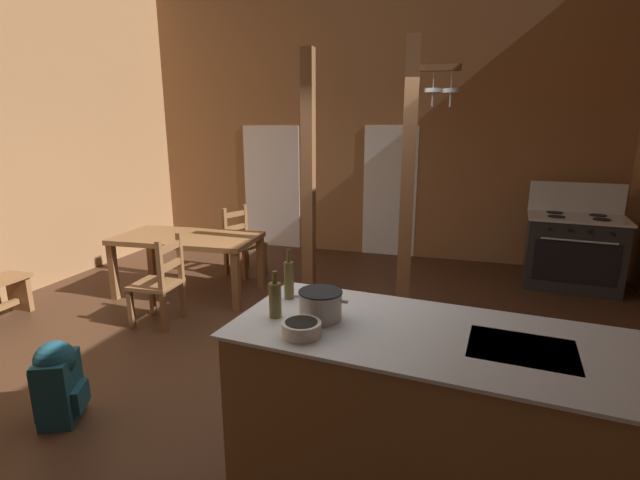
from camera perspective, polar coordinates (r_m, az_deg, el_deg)
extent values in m
cube|color=#422819|center=(4.34, -4.65, -14.80)|extent=(8.15, 8.27, 0.10)
cube|color=#93663F|center=(7.48, 6.17, 15.62)|extent=(8.15, 0.14, 4.55)
cube|color=white|center=(7.96, -6.01, 6.51)|extent=(1.00, 0.01, 2.05)
cube|color=white|center=(7.41, 8.61, 5.89)|extent=(0.84, 0.01, 2.05)
cube|color=brown|center=(2.85, 12.68, -19.92)|extent=(2.17, 1.09, 0.92)
cube|color=silver|center=(2.62, 13.22, -11.34)|extent=(2.24, 1.16, 0.02)
cube|color=black|center=(2.60, 23.78, -12.21)|extent=(0.55, 0.45, 0.00)
cube|color=black|center=(3.43, 13.63, -21.78)|extent=(1.99, 0.22, 0.10)
cube|color=#242424|center=(6.77, 28.82, -1.40)|extent=(1.17, 0.87, 0.90)
cube|color=black|center=(6.41, 29.11, -2.49)|extent=(0.93, 0.10, 0.52)
cylinder|color=silver|center=(6.32, 29.42, -0.11)|extent=(0.82, 0.11, 0.02)
cube|color=silver|center=(6.68, 29.28, 2.46)|extent=(1.21, 0.91, 0.03)
cube|color=silver|center=(7.01, 29.19, 4.62)|extent=(1.14, 0.15, 0.40)
cylinder|color=black|center=(6.56, 31.57, 2.18)|extent=(0.22, 0.22, 0.01)
cylinder|color=black|center=(6.50, 27.28, 2.60)|extent=(0.22, 0.22, 0.01)
cylinder|color=black|center=(6.86, 31.22, 2.64)|extent=(0.22, 0.22, 0.01)
cylinder|color=black|center=(6.80, 27.11, 3.05)|extent=(0.22, 0.22, 0.01)
cylinder|color=black|center=(6.36, 32.48, 0.68)|extent=(0.05, 0.03, 0.04)
cylinder|color=black|center=(6.32, 30.53, 0.87)|extent=(0.05, 0.03, 0.04)
cylinder|color=black|center=(6.30, 28.55, 1.06)|extent=(0.05, 0.03, 0.04)
cylinder|color=black|center=(6.28, 26.57, 1.25)|extent=(0.05, 0.03, 0.04)
cube|color=brown|center=(4.88, 10.79, 6.75)|extent=(0.16, 0.16, 2.90)
cube|color=brown|center=(4.88, 13.86, 20.02)|extent=(0.54, 0.14, 0.06)
cylinder|color=silver|center=(4.87, 13.92, 18.91)|extent=(0.01, 0.01, 0.19)
cylinder|color=silver|center=(4.86, 13.84, 17.56)|extent=(0.18, 0.18, 0.04)
cylinder|color=silver|center=(4.85, 13.78, 16.62)|extent=(0.02, 0.02, 0.14)
cylinder|color=silver|center=(4.88, 16.02, 18.74)|extent=(0.01, 0.01, 0.20)
cylinder|color=silver|center=(4.87, 15.92, 17.37)|extent=(0.19, 0.19, 0.04)
cylinder|color=silver|center=(4.87, 15.86, 16.43)|extent=(0.02, 0.02, 0.14)
cube|color=brown|center=(5.48, -1.45, 7.74)|extent=(0.14, 0.14, 2.90)
cube|color=brown|center=(5.84, -16.13, 0.22)|extent=(1.75, 1.01, 0.06)
cube|color=brown|center=(6.66, -20.23, -1.74)|extent=(0.08, 0.08, 0.68)
cube|color=brown|center=(5.94, -7.39, -2.79)|extent=(0.08, 0.08, 0.68)
cube|color=brown|center=(6.05, -24.26, -3.63)|extent=(0.08, 0.08, 0.68)
cube|color=brown|center=(5.26, -10.38, -5.14)|extent=(0.08, 0.08, 0.68)
cube|color=brown|center=(6.52, -9.27, -0.56)|extent=(0.57, 0.57, 0.04)
cube|color=brown|center=(6.57, -6.85, -2.39)|extent=(0.06, 0.06, 0.41)
cube|color=brown|center=(6.32, -9.28, -3.13)|extent=(0.06, 0.06, 0.41)
cube|color=brown|center=(6.77, -9.20, 0.37)|extent=(0.06, 0.06, 0.95)
cube|color=brown|center=(6.52, -11.64, -0.24)|extent=(0.06, 0.06, 0.95)
cube|color=brown|center=(6.57, -10.53, 3.17)|extent=(0.17, 0.37, 0.07)
cube|color=brown|center=(6.60, -10.46, 1.55)|extent=(0.17, 0.37, 0.07)
cube|color=brown|center=(5.13, -19.67, -5.18)|extent=(0.47, 0.47, 0.04)
cube|color=brown|center=(5.16, -22.40, -7.96)|extent=(0.05, 0.05, 0.41)
cube|color=brown|center=(5.45, -20.09, -6.60)|extent=(0.05, 0.05, 0.41)
cube|color=brown|center=(4.86, -19.04, -5.59)|extent=(0.05, 0.05, 0.95)
cube|color=brown|center=(5.17, -16.80, -4.28)|extent=(0.05, 0.05, 0.95)
cube|color=brown|center=(4.91, -18.20, -0.87)|extent=(0.06, 0.38, 0.07)
cube|color=brown|center=(4.96, -18.03, -3.00)|extent=(0.06, 0.38, 0.07)
cube|color=brown|center=(6.25, -33.23, -5.53)|extent=(0.31, 0.06, 0.40)
cube|color=#194756|center=(3.86, -29.63, -15.74)|extent=(0.34, 0.38, 0.48)
cube|color=#194756|center=(3.85, -27.62, -16.80)|extent=(0.15, 0.23, 0.17)
cylinder|color=black|center=(3.98, -30.87, -14.97)|extent=(0.05, 0.05, 0.38)
cylinder|color=black|center=(3.83, -31.96, -16.29)|extent=(0.05, 0.05, 0.38)
sphere|color=#194756|center=(3.76, -30.04, -12.80)|extent=(0.36, 0.36, 0.27)
cylinder|color=silver|center=(2.70, 0.06, -8.12)|extent=(0.25, 0.25, 0.16)
cylinder|color=black|center=(2.67, 0.06, -6.45)|extent=(0.26, 0.26, 0.01)
cylinder|color=silver|center=(2.73, -2.75, -7.01)|extent=(0.05, 0.02, 0.02)
cylinder|color=silver|center=(2.65, 2.95, -7.64)|extent=(0.05, 0.02, 0.02)
cylinder|color=silver|center=(2.51, -2.32, -10.92)|extent=(0.22, 0.22, 0.08)
cylinder|color=black|center=(2.50, -2.33, -10.11)|extent=(0.18, 0.18, 0.00)
cylinder|color=brown|center=(3.00, -3.87, -5.02)|extent=(0.06, 0.06, 0.25)
cylinder|color=brown|center=(2.95, -3.93, -1.97)|extent=(0.03, 0.03, 0.09)
cylinder|color=brown|center=(2.73, -5.58, -7.43)|extent=(0.07, 0.07, 0.21)
cylinder|color=brown|center=(2.68, -5.65, -4.64)|extent=(0.03, 0.03, 0.07)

